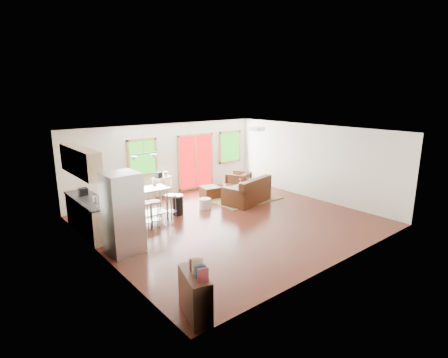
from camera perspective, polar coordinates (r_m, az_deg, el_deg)
floor at (r=10.29m, az=1.06°, el=-6.87°), size 7.50×7.00×0.02m
ceiling at (r=9.69m, az=1.13°, el=7.80°), size 7.50×7.00×0.02m
back_wall at (r=12.73m, az=-9.19°, el=3.10°), size 7.50×0.02×2.60m
left_wall at (r=8.09m, az=-19.72°, el=-3.72°), size 0.02×7.00×2.60m
right_wall at (r=12.62m, az=14.25°, el=2.76°), size 0.02×7.00×2.60m
front_wall at (r=7.68m, az=18.35°, el=-4.53°), size 7.50×0.02×2.60m
window_left at (r=12.19m, az=-13.17°, el=3.40°), size 1.10×0.05×1.30m
french_doors at (r=13.35m, az=-4.60°, el=2.86°), size 1.60×0.05×2.10m
window_right at (r=14.31m, az=1.00°, el=5.26°), size 1.10×0.05×1.30m
rug at (r=12.43m, az=3.08°, el=-3.11°), size 2.38×1.85×0.02m
loveseat at (r=11.86m, az=3.92°, el=-2.26°), size 1.81×1.26×0.88m
coffee_table at (r=12.88m, az=2.00°, el=-1.09°), size 1.05×0.82×0.37m
armchair at (r=13.25m, az=2.34°, el=-0.29°), size 1.01×0.99×0.80m
ottoman at (r=12.48m, az=-2.27°, el=-2.15°), size 0.69×0.69×0.39m
pouf at (r=11.31m, az=-3.11°, el=-4.02°), size 0.41×0.41×0.33m
vase at (r=12.48m, az=2.71°, el=-0.68°), size 0.22×0.22×0.29m
book at (r=12.72m, az=2.75°, el=-0.21°), size 0.22×0.09×0.29m
cabinets at (r=9.83m, az=-21.44°, el=-3.10°), size 0.64×2.24×2.30m
refrigerator at (r=8.38m, az=-16.12°, el=-5.36°), size 0.80×0.76×1.90m
island at (r=10.13m, az=-13.48°, el=-3.44°), size 1.61×0.73×1.00m
cup at (r=10.46m, az=-11.27°, el=-0.95°), size 0.14×0.12×0.12m
bar_stool_a at (r=9.69m, az=-12.63°, el=-4.86°), size 0.37×0.37×0.78m
bar_stool_b at (r=9.81m, az=-11.29°, el=-4.64°), size 0.44×0.44×0.76m
bar_stool_c at (r=10.41m, az=-8.66°, el=-3.54°), size 0.44×0.44×0.74m
trash_can at (r=10.80m, az=-7.54°, el=-4.17°), size 0.34×0.34×0.62m
kitchen_cart at (r=12.36m, az=-10.12°, el=-0.20°), size 0.74×0.58×1.00m
bookshelf at (r=6.10m, az=-4.73°, el=-18.17°), size 0.57×0.92×1.01m
ceiling_flush at (r=11.21m, az=5.43°, el=8.14°), size 0.35×0.35×0.12m
pendant_light at (r=10.00m, az=-12.92°, el=3.51°), size 0.80×0.18×0.79m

